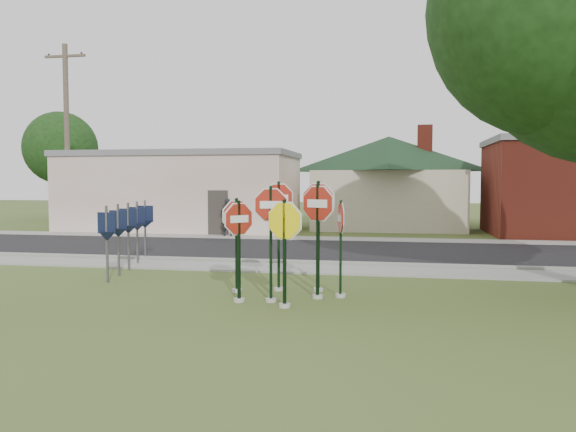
% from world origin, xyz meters
% --- Properties ---
extents(ground, '(120.00, 120.00, 0.00)m').
position_xyz_m(ground, '(0.00, 0.00, 0.00)').
color(ground, '#3A4F1D').
rests_on(ground, ground).
extents(sidewalk_near, '(60.00, 1.60, 0.06)m').
position_xyz_m(sidewalk_near, '(0.00, 5.50, 0.03)').
color(sidewalk_near, gray).
rests_on(sidewalk_near, ground).
extents(road, '(60.00, 7.00, 0.04)m').
position_xyz_m(road, '(0.00, 10.00, 0.02)').
color(road, black).
rests_on(road, ground).
extents(sidewalk_far, '(60.00, 1.60, 0.06)m').
position_xyz_m(sidewalk_far, '(0.00, 14.30, 0.03)').
color(sidewalk_far, gray).
rests_on(sidewalk_far, ground).
extents(curb, '(60.00, 0.20, 0.14)m').
position_xyz_m(curb, '(0.00, 6.50, 0.07)').
color(curb, gray).
rests_on(curb, ground).
extents(stop_sign_center, '(1.01, 0.24, 2.62)m').
position_xyz_m(stop_sign_center, '(-0.33, 0.99, 1.62)').
color(stop_sign_center, '#A5A199').
rests_on(stop_sign_center, ground).
extents(stop_sign_yellow, '(1.05, 0.39, 2.37)m').
position_xyz_m(stop_sign_yellow, '(0.06, 0.52, 1.44)').
color(stop_sign_yellow, '#A5A199').
rests_on(stop_sign_yellow, ground).
extents(stop_sign_left, '(0.67, 0.74, 2.30)m').
position_xyz_m(stop_sign_left, '(-1.01, 0.86, 1.39)').
color(stop_sign_left, '#A5A199').
rests_on(stop_sign_left, ground).
extents(stop_sign_right, '(1.02, 0.48, 2.69)m').
position_xyz_m(stop_sign_right, '(0.62, 1.54, 1.69)').
color(stop_sign_right, '#A5A199').
rests_on(stop_sign_right, ground).
extents(stop_sign_back_right, '(1.10, 0.33, 2.75)m').
position_xyz_m(stop_sign_back_right, '(0.53, 2.33, 1.74)').
color(stop_sign_back_right, '#A5A199').
rests_on(stop_sign_back_right, ground).
extents(stop_sign_back_left, '(0.93, 0.33, 2.71)m').
position_xyz_m(stop_sign_back_left, '(-0.42, 2.25, 1.67)').
color(stop_sign_back_left, '#A5A199').
rests_on(stop_sign_back_left, ground).
extents(stop_sign_far_right, '(0.25, 0.96, 2.29)m').
position_xyz_m(stop_sign_far_right, '(1.11, 1.75, 1.38)').
color(stop_sign_far_right, '#A5A199').
rests_on(stop_sign_far_right, ground).
extents(stop_sign_far_left, '(0.75, 0.70, 2.33)m').
position_xyz_m(stop_sign_far_left, '(-1.36, 1.89, 1.41)').
color(stop_sign_far_left, '#A5A199').
rests_on(stop_sign_far_left, ground).
extents(route_sign_row, '(1.43, 4.63, 2.00)m').
position_xyz_m(route_sign_row, '(-5.40, 4.50, 1.22)').
color(route_sign_row, '#59595E').
rests_on(route_sign_row, ground).
extents(building_stucco, '(12.20, 6.20, 4.20)m').
position_xyz_m(building_stucco, '(-9.00, 18.00, 2.15)').
color(building_stucco, silver).
rests_on(building_stucco, ground).
extents(building_house, '(11.60, 11.60, 6.20)m').
position_xyz_m(building_house, '(2.00, 22.00, 3.65)').
color(building_house, '#C2B79A').
rests_on(building_house, ground).
extents(utility_pole_near, '(2.20, 0.26, 9.50)m').
position_xyz_m(utility_pole_near, '(-14.00, 15.20, 4.97)').
color(utility_pole_near, '#4A3B31').
rests_on(utility_pole_near, ground).
extents(bg_tree_left, '(4.90, 4.90, 7.35)m').
position_xyz_m(bg_tree_left, '(-20.00, 24.00, 4.88)').
color(bg_tree_left, '#2D2114').
rests_on(bg_tree_left, ground).
extents(pedestrian, '(0.69, 0.50, 1.77)m').
position_xyz_m(pedestrian, '(-5.40, 14.56, 0.95)').
color(pedestrian, black).
rests_on(pedestrian, sidewalk_far).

